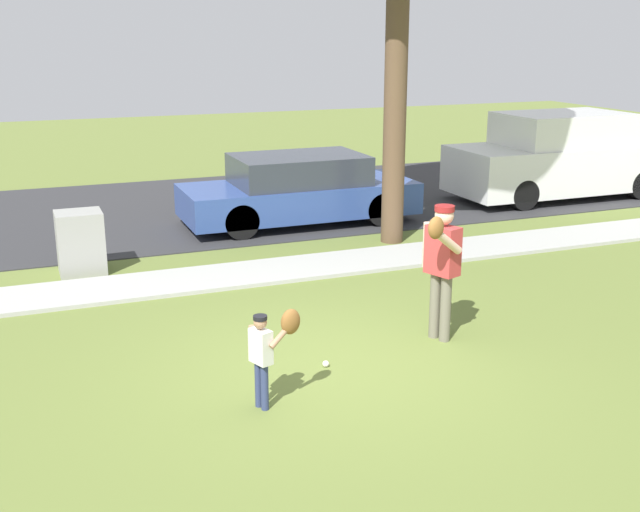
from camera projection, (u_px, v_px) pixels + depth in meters
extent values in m
plane|color=olive|center=(244.00, 278.00, 11.99)|extent=(48.00, 48.00, 0.00)
cube|color=#A3A39E|center=(242.00, 274.00, 12.07)|extent=(36.00, 1.20, 0.06)
cube|color=#2D2D30|center=(176.00, 209.00, 16.54)|extent=(36.00, 6.80, 0.02)
cylinder|color=#6B6656|center=(445.00, 308.00, 9.47)|extent=(0.13, 0.13, 0.83)
cylinder|color=#6B6656|center=(435.00, 305.00, 9.58)|extent=(0.13, 0.13, 0.83)
cube|color=#B73838|center=(443.00, 250.00, 9.33)|extent=(0.35, 0.45, 0.59)
sphere|color=beige|center=(444.00, 215.00, 9.21)|extent=(0.23, 0.23, 0.23)
cylinder|color=maroon|center=(445.00, 208.00, 9.19)|extent=(0.24, 0.24, 0.07)
cylinder|color=beige|center=(446.00, 241.00, 8.93)|extent=(0.51, 0.27, 0.40)
ellipsoid|color=brown|center=(436.00, 228.00, 8.76)|extent=(0.26, 0.21, 0.26)
cylinder|color=beige|center=(427.00, 245.00, 9.50)|extent=(0.10, 0.10, 0.56)
cylinder|color=navy|center=(259.00, 384.00, 7.85)|extent=(0.08, 0.08, 0.49)
cylinder|color=navy|center=(265.00, 387.00, 7.78)|extent=(0.08, 0.08, 0.49)
cube|color=silver|center=(261.00, 346.00, 7.69)|extent=(0.21, 0.27, 0.35)
sphere|color=#A87A5B|center=(260.00, 322.00, 7.63)|extent=(0.13, 0.13, 0.13)
cylinder|color=black|center=(260.00, 318.00, 7.61)|extent=(0.14, 0.14, 0.04)
cylinder|color=#A87A5B|center=(252.00, 341.00, 7.80)|extent=(0.06, 0.06, 0.33)
cylinder|color=#A87A5B|center=(282.00, 335.00, 7.65)|extent=(0.30, 0.16, 0.23)
ellipsoid|color=brown|center=(291.00, 322.00, 7.69)|extent=(0.26, 0.21, 0.26)
sphere|color=white|center=(326.00, 364.00, 8.82)|extent=(0.07, 0.07, 0.07)
cube|color=gray|center=(80.00, 242.00, 12.13)|extent=(0.70, 0.62, 0.97)
cylinder|color=brown|center=(396.00, 81.00, 13.30)|extent=(0.39, 0.39, 5.62)
cube|color=#2D478C|center=(299.00, 199.00, 15.24)|extent=(4.50, 1.80, 0.60)
cube|color=#2D333D|center=(299.00, 169.00, 15.08)|extent=(2.47, 1.66, 0.55)
cylinder|color=black|center=(348.00, 194.00, 16.48)|extent=(0.64, 0.22, 0.64)
cylinder|color=black|center=(381.00, 209.00, 15.07)|extent=(0.64, 0.22, 0.64)
cylinder|color=black|center=(219.00, 204.00, 15.50)|extent=(0.64, 0.22, 0.64)
cylinder|color=black|center=(241.00, 221.00, 14.08)|extent=(0.64, 0.22, 0.64)
cube|color=silver|center=(560.00, 167.00, 17.58)|extent=(5.00, 1.95, 1.00)
cube|color=silver|center=(563.00, 129.00, 17.34)|extent=(2.75, 1.79, 0.70)
cylinder|color=black|center=(588.00, 172.00, 19.00)|extent=(0.64, 0.22, 0.64)
cylinder|color=black|center=(640.00, 184.00, 17.45)|extent=(0.64, 0.22, 0.64)
cylinder|color=black|center=(478.00, 181.00, 17.90)|extent=(0.64, 0.22, 0.64)
cylinder|color=black|center=(524.00, 195.00, 16.36)|extent=(0.64, 0.22, 0.64)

